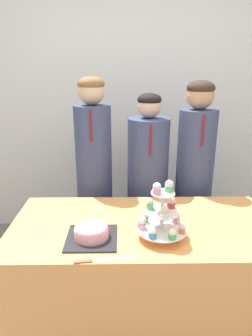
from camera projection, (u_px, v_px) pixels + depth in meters
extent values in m
cube|color=silver|center=(135.00, 98.00, 2.92)|extent=(9.00, 0.06, 2.70)
cube|color=#EF9951|center=(143.00, 277.00, 1.89)|extent=(1.57, 0.76, 0.76)
cube|color=#232328|center=(92.00, 238.00, 1.61)|extent=(0.27, 0.27, 0.01)
cylinder|color=pink|center=(91.00, 233.00, 1.60)|extent=(0.18, 0.18, 0.05)
ellipsoid|color=pink|center=(91.00, 228.00, 1.59)|extent=(0.18, 0.18, 0.06)
cube|color=silver|center=(114.00, 259.00, 1.44)|extent=(0.20, 0.04, 0.00)
cube|color=brown|center=(83.00, 262.00, 1.42)|extent=(0.09, 0.03, 0.01)
cylinder|color=silver|center=(162.00, 215.00, 1.59)|extent=(0.02, 0.02, 0.26)
cylinder|color=silver|center=(161.00, 229.00, 1.61)|extent=(0.27, 0.27, 0.01)
cylinder|color=silver|center=(162.00, 211.00, 1.58)|extent=(0.19, 0.19, 0.01)
cylinder|color=silver|center=(163.00, 193.00, 1.54)|extent=(0.13, 0.13, 0.01)
cylinder|color=#3893DB|center=(152.00, 235.00, 1.52)|extent=(0.04, 0.04, 0.03)
sphere|color=white|center=(152.00, 231.00, 1.51)|extent=(0.04, 0.04, 0.04)
cylinder|color=#4CB766|center=(172.00, 236.00, 1.51)|extent=(0.04, 0.04, 0.03)
sphere|color=white|center=(172.00, 232.00, 1.50)|extent=(0.04, 0.04, 0.04)
cylinder|color=orange|center=(182.00, 231.00, 1.56)|extent=(0.04, 0.04, 0.03)
sphere|color=silver|center=(182.00, 227.00, 1.56)|extent=(0.04, 0.04, 0.04)
cylinder|color=pink|center=(176.00, 221.00, 1.67)|extent=(0.05, 0.05, 0.03)
sphere|color=beige|center=(176.00, 216.00, 1.66)|extent=(0.04, 0.04, 0.04)
cylinder|color=#3893DB|center=(162.00, 217.00, 1.71)|extent=(0.04, 0.04, 0.02)
sphere|color=beige|center=(162.00, 213.00, 1.70)|extent=(0.04, 0.04, 0.04)
cylinder|color=#4CB766|center=(145.00, 219.00, 1.68)|extent=(0.04, 0.04, 0.03)
sphere|color=white|center=(145.00, 215.00, 1.67)|extent=(0.04, 0.04, 0.04)
cylinder|color=pink|center=(142.00, 226.00, 1.61)|extent=(0.05, 0.05, 0.03)
sphere|color=white|center=(142.00, 221.00, 1.60)|extent=(0.05, 0.05, 0.05)
cylinder|color=#4CB766|center=(150.00, 206.00, 1.60)|extent=(0.04, 0.04, 0.03)
sphere|color=silver|center=(150.00, 201.00, 1.59)|extent=(0.04, 0.04, 0.04)
cylinder|color=white|center=(164.00, 214.00, 1.51)|extent=(0.05, 0.05, 0.02)
sphere|color=beige|center=(164.00, 210.00, 1.50)|extent=(0.04, 0.04, 0.04)
cylinder|color=#E5333D|center=(171.00, 205.00, 1.61)|extent=(0.04, 0.04, 0.03)
sphere|color=beige|center=(171.00, 201.00, 1.60)|extent=(0.04, 0.04, 0.04)
cylinder|color=#4CB766|center=(169.00, 189.00, 1.56)|extent=(0.05, 0.05, 0.03)
sphere|color=silver|center=(169.00, 184.00, 1.55)|extent=(0.05, 0.05, 0.05)
cylinder|color=pink|center=(157.00, 191.00, 1.52)|extent=(0.05, 0.05, 0.03)
sphere|color=silver|center=(157.00, 187.00, 1.52)|extent=(0.04, 0.04, 0.04)
cylinder|color=#384266|center=(95.00, 193.00, 2.38)|extent=(0.27, 0.27, 1.37)
sphere|color=#D6AD89|center=(91.00, 91.00, 2.13)|extent=(0.19, 0.19, 0.19)
ellipsoid|color=brown|center=(91.00, 84.00, 2.11)|extent=(0.20, 0.20, 0.11)
cube|color=maroon|center=(91.00, 127.00, 2.07)|extent=(0.02, 0.01, 0.22)
cylinder|color=#384266|center=(147.00, 198.00, 2.40)|extent=(0.31, 0.31, 1.28)
sphere|color=#D6AD89|center=(149.00, 106.00, 2.17)|extent=(0.17, 0.17, 0.17)
ellipsoid|color=black|center=(149.00, 100.00, 2.15)|extent=(0.18, 0.18, 0.09)
cube|color=maroon|center=(151.00, 140.00, 2.08)|extent=(0.02, 0.01, 0.22)
cylinder|color=#384266|center=(193.00, 194.00, 2.39)|extent=(0.29, 0.29, 1.34)
sphere|color=tan|center=(200.00, 96.00, 2.15)|extent=(0.20, 0.20, 0.20)
ellipsoid|color=#332319|center=(201.00, 88.00, 2.13)|extent=(0.20, 0.20, 0.11)
cube|color=maroon|center=(203.00, 131.00, 2.08)|extent=(0.02, 0.01, 0.22)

